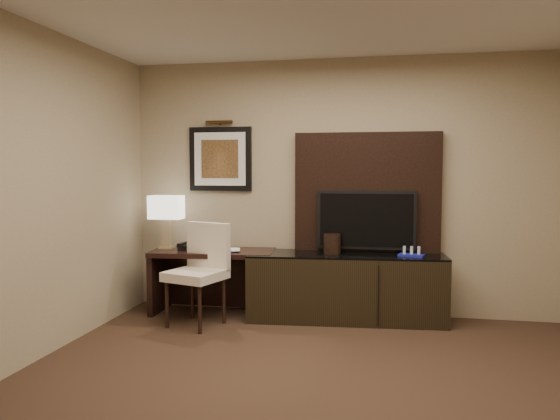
% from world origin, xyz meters
% --- Properties ---
extents(floor, '(4.50, 5.00, 0.01)m').
position_xyz_m(floor, '(0.00, 0.00, -0.01)').
color(floor, '#322016').
rests_on(floor, ground).
extents(wall_back, '(4.50, 0.01, 2.70)m').
position_xyz_m(wall_back, '(0.00, 2.50, 1.35)').
color(wall_back, '#9B8969').
rests_on(wall_back, floor).
extents(wall_front, '(4.50, 0.01, 2.70)m').
position_xyz_m(wall_front, '(0.00, -2.50, 1.35)').
color(wall_front, '#9B8969').
rests_on(wall_front, floor).
extents(desk, '(1.32, 0.66, 0.69)m').
position_xyz_m(desk, '(-1.29, 2.15, 0.34)').
color(desk, black).
rests_on(desk, floor).
extents(credenza, '(2.02, 0.70, 0.68)m').
position_xyz_m(credenza, '(0.11, 2.20, 0.34)').
color(credenza, black).
rests_on(credenza, floor).
extents(tv_wall_panel, '(1.50, 0.12, 1.30)m').
position_xyz_m(tv_wall_panel, '(0.30, 2.44, 1.27)').
color(tv_wall_panel, black).
rests_on(tv_wall_panel, wall_back).
extents(tv, '(1.00, 0.08, 0.60)m').
position_xyz_m(tv, '(0.30, 2.34, 1.02)').
color(tv, black).
rests_on(tv, tv_wall_panel).
extents(artwork, '(0.70, 0.04, 0.70)m').
position_xyz_m(artwork, '(-1.30, 2.48, 1.65)').
color(artwork, black).
rests_on(artwork, wall_back).
extents(picture_light, '(0.04, 0.04, 0.30)m').
position_xyz_m(picture_light, '(-1.30, 2.44, 2.05)').
color(picture_light, '#432D15').
rests_on(picture_light, wall_back).
extents(desk_chair, '(0.64, 0.69, 1.03)m').
position_xyz_m(desk_chair, '(-1.33, 1.71, 0.51)').
color(desk_chair, beige).
rests_on(desk_chair, floor).
extents(table_lamp, '(0.35, 0.23, 0.54)m').
position_xyz_m(table_lamp, '(-1.83, 2.20, 0.96)').
color(table_lamp, tan).
rests_on(table_lamp, desk).
extents(desk_phone, '(0.24, 0.22, 0.11)m').
position_xyz_m(desk_phone, '(-1.53, 2.15, 0.74)').
color(desk_phone, black).
rests_on(desk_phone, desk).
extents(blue_folder, '(0.25, 0.32, 0.02)m').
position_xyz_m(blue_folder, '(-1.17, 2.11, 0.69)').
color(blue_folder, '#1C43B6').
rests_on(blue_folder, desk).
extents(book, '(0.16, 0.07, 0.22)m').
position_xyz_m(book, '(-1.15, 2.11, 0.80)').
color(book, tan).
rests_on(book, desk).
extents(ice_bucket, '(0.20, 0.20, 0.20)m').
position_xyz_m(ice_bucket, '(-0.04, 2.20, 0.78)').
color(ice_bucket, black).
rests_on(ice_bucket, credenza).
extents(minibar_tray, '(0.27, 0.20, 0.09)m').
position_xyz_m(minibar_tray, '(0.75, 2.17, 0.73)').
color(minibar_tray, '#161C92').
rests_on(minibar_tray, credenza).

